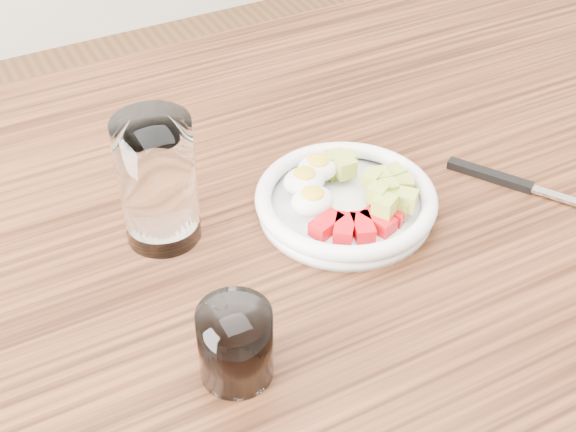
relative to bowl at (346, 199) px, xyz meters
The scene contains 5 objects.
dining_table 0.14m from the bowl, 162.31° to the right, with size 1.50×0.90×0.77m.
bowl is the anchor object (origin of this frame).
fork 0.19m from the bowl, 14.53° to the right, with size 0.12×0.18×0.01m.
water_glass 0.20m from the bowl, 163.11° to the left, with size 0.08×0.08×0.14m, color white.
coffee_glass 0.24m from the bowl, 143.63° to the right, with size 0.06×0.06×0.07m.
Camera 1 is at (-0.29, -0.53, 1.31)m, focal length 50.00 mm.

